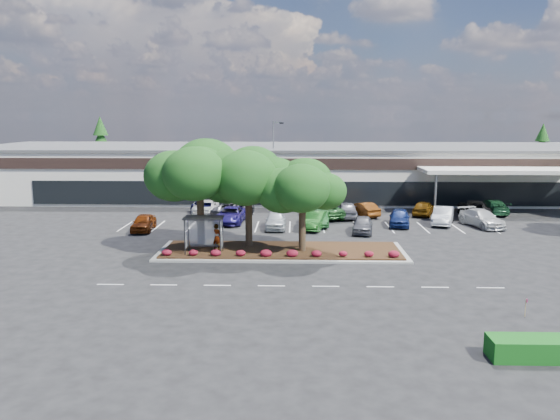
{
  "coord_description": "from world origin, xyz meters",
  "views": [
    {
      "loc": [
        -1.01,
        -34.91,
        9.87
      ],
      "look_at": [
        -2.22,
        7.34,
        2.6
      ],
      "focal_mm": 35.0,
      "sensor_mm": 36.0,
      "label": 1
    }
  ],
  "objects_px": {
    "car_0": "(144,222)",
    "light_pole": "(274,167)",
    "survey_stake": "(526,305)",
    "car_1": "(231,215)"
  },
  "relations": [
    {
      "from": "car_0",
      "to": "car_1",
      "type": "relative_size",
      "value": 0.79
    },
    {
      "from": "light_pole",
      "to": "car_0",
      "type": "xyz_separation_m",
      "value": [
        -10.8,
        -16.51,
        -3.4
      ]
    },
    {
      "from": "car_0",
      "to": "light_pole",
      "type": "bearing_deg",
      "value": 53.77
    },
    {
      "from": "car_0",
      "to": "car_1",
      "type": "distance_m",
      "value": 8.1
    },
    {
      "from": "survey_stake",
      "to": "car_0",
      "type": "height_order",
      "value": "car_0"
    },
    {
      "from": "light_pole",
      "to": "survey_stake",
      "type": "xyz_separation_m",
      "value": [
        13.95,
        -36.69,
        -3.51
      ]
    },
    {
      "from": "light_pole",
      "to": "car_0",
      "type": "distance_m",
      "value": 20.03
    },
    {
      "from": "survey_stake",
      "to": "car_0",
      "type": "relative_size",
      "value": 0.22
    },
    {
      "from": "light_pole",
      "to": "survey_stake",
      "type": "height_order",
      "value": "light_pole"
    },
    {
      "from": "survey_stake",
      "to": "light_pole",
      "type": "bearing_deg",
      "value": 110.82
    }
  ]
}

